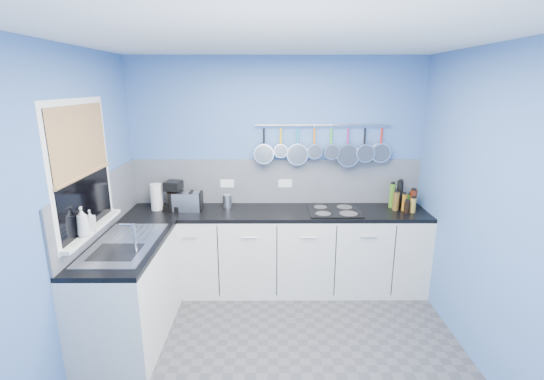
{
  "coord_description": "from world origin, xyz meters",
  "views": [
    {
      "loc": [
        -0.06,
        -2.76,
        2.2
      ],
      "look_at": [
        -0.05,
        0.75,
        1.25
      ],
      "focal_mm": 25.79,
      "sensor_mm": 36.0,
      "label": 1
    }
  ],
  "objects_px": {
    "coffee_maker": "(174,196)",
    "canister": "(227,201)",
    "soap_bottle_b": "(90,220)",
    "hob": "(334,211)",
    "soap_bottle_a": "(82,222)",
    "paper_towel": "(157,197)",
    "toaster": "(187,201)"
  },
  "relations": [
    {
      "from": "soap_bottle_a",
      "to": "hob",
      "type": "distance_m",
      "value": 2.41
    },
    {
      "from": "coffee_maker",
      "to": "canister",
      "type": "xyz_separation_m",
      "value": [
        0.56,
        0.07,
        -0.08
      ]
    },
    {
      "from": "paper_towel",
      "to": "soap_bottle_a",
      "type": "bearing_deg",
      "value": -102.32
    },
    {
      "from": "soap_bottle_b",
      "to": "hob",
      "type": "height_order",
      "value": "soap_bottle_b"
    },
    {
      "from": "hob",
      "to": "toaster",
      "type": "bearing_deg",
      "value": 178.14
    },
    {
      "from": "soap_bottle_a",
      "to": "canister",
      "type": "relative_size",
      "value": 1.65
    },
    {
      "from": "paper_towel",
      "to": "soap_bottle_b",
      "type": "bearing_deg",
      "value": -103.84
    },
    {
      "from": "paper_towel",
      "to": "coffee_maker",
      "type": "xyz_separation_m",
      "value": [
        0.18,
        0.0,
        0.01
      ]
    },
    {
      "from": "hob",
      "to": "canister",
      "type": "bearing_deg",
      "value": 172.88
    },
    {
      "from": "soap_bottle_b",
      "to": "canister",
      "type": "bearing_deg",
      "value": 47.44
    },
    {
      "from": "paper_towel",
      "to": "toaster",
      "type": "bearing_deg",
      "value": -2.89
    },
    {
      "from": "soap_bottle_b",
      "to": "coffee_maker",
      "type": "xyz_separation_m",
      "value": [
        0.43,
        1.01,
        -0.08
      ]
    },
    {
      "from": "soap_bottle_a",
      "to": "coffee_maker",
      "type": "relative_size",
      "value": 0.78
    },
    {
      "from": "coffee_maker",
      "to": "toaster",
      "type": "height_order",
      "value": "coffee_maker"
    },
    {
      "from": "paper_towel",
      "to": "coffee_maker",
      "type": "relative_size",
      "value": 0.92
    },
    {
      "from": "soap_bottle_b",
      "to": "toaster",
      "type": "distance_m",
      "value": 1.15
    },
    {
      "from": "coffee_maker",
      "to": "canister",
      "type": "distance_m",
      "value": 0.58
    },
    {
      "from": "soap_bottle_a",
      "to": "hob",
      "type": "relative_size",
      "value": 0.44
    },
    {
      "from": "hob",
      "to": "coffee_maker",
      "type": "bearing_deg",
      "value": 177.6
    },
    {
      "from": "canister",
      "to": "hob",
      "type": "xyz_separation_m",
      "value": [
        1.15,
        -0.14,
        -0.07
      ]
    },
    {
      "from": "soap_bottle_a",
      "to": "coffee_maker",
      "type": "height_order",
      "value": "soap_bottle_a"
    },
    {
      "from": "soap_bottle_b",
      "to": "coffee_maker",
      "type": "distance_m",
      "value": 1.1
    },
    {
      "from": "toaster",
      "to": "canister",
      "type": "relative_size",
      "value": 2.11
    },
    {
      "from": "soap_bottle_a",
      "to": "paper_towel",
      "type": "bearing_deg",
      "value": 77.68
    },
    {
      "from": "soap_bottle_a",
      "to": "toaster",
      "type": "distance_m",
      "value": 1.27
    },
    {
      "from": "coffee_maker",
      "to": "paper_towel",
      "type": "bearing_deg",
      "value": -167.87
    },
    {
      "from": "soap_bottle_b",
      "to": "paper_towel",
      "type": "height_order",
      "value": "soap_bottle_b"
    },
    {
      "from": "soap_bottle_a",
      "to": "coffee_maker",
      "type": "distance_m",
      "value": 1.22
    },
    {
      "from": "soap_bottle_a",
      "to": "soap_bottle_b",
      "type": "height_order",
      "value": "soap_bottle_a"
    },
    {
      "from": "soap_bottle_a",
      "to": "coffee_maker",
      "type": "bearing_deg",
      "value": 69.36
    },
    {
      "from": "paper_towel",
      "to": "hob",
      "type": "relative_size",
      "value": 0.52
    },
    {
      "from": "soap_bottle_b",
      "to": "coffee_maker",
      "type": "bearing_deg",
      "value": 66.99
    }
  ]
}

